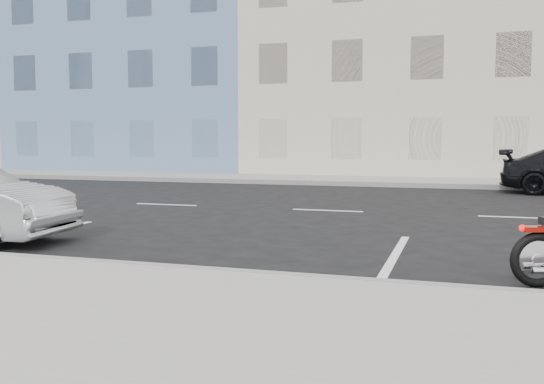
{
  "coord_description": "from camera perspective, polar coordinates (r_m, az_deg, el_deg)",
  "views": [
    {
      "loc": [
        0.85,
        -13.21,
        1.62
      ],
      "look_at": [
        -1.9,
        -4.45,
        0.8
      ],
      "focal_mm": 40.0,
      "sensor_mm": 36.0,
      "label": 1
    }
  ],
  "objects": [
    {
      "name": "ground",
      "position": [
        13.34,
        13.67,
        -2.02
      ],
      "size": [
        120.0,
        120.0,
        0.0
      ],
      "primitive_type": "plane",
      "color": "black",
      "rests_on": "ground"
    },
    {
      "name": "curb_far",
      "position": [
        21.1,
        1.3,
        0.91
      ],
      "size": [
        80.0,
        0.12,
        0.16
      ],
      "primitive_type": "cube",
      "color": "gray",
      "rests_on": "ground"
    },
    {
      "name": "bldg_blue",
      "position": [
        33.4,
        -9.42,
        13.44
      ],
      "size": [
        12.0,
        12.0,
        13.0
      ],
      "primitive_type": "cube",
      "color": "#5C7AA0",
      "rests_on": "ground"
    },
    {
      "name": "sidewalk_far",
      "position": [
        22.73,
        2.5,
        1.2
      ],
      "size": [
        80.0,
        3.4,
        0.15
      ],
      "primitive_type": "cube",
      "color": "gray",
      "rests_on": "ground"
    },
    {
      "name": "bldg_cream",
      "position": [
        29.94,
        12.13,
        12.92
      ],
      "size": [
        12.0,
        12.0,
        11.5
      ],
      "primitive_type": "cube",
      "color": "beige",
      "rests_on": "ground"
    }
  ]
}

